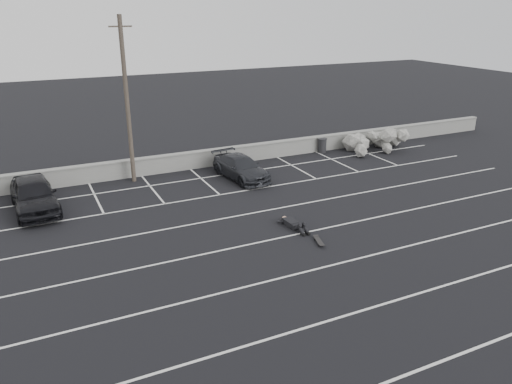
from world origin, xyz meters
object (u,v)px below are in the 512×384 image
riprap_pile (368,142)px  skateboard (319,241)px  car_left (34,195)px  utility_pole (127,101)px  person (291,220)px  trash_bin (322,145)px  car_right (241,168)px

riprap_pile → skateboard: bearing=-134.8°
car_left → utility_pole: 6.89m
person → skateboard: person is taller
car_left → skateboard: size_ratio=5.47×
car_left → skateboard: bearing=-44.3°
utility_pole → car_left: bearing=-156.3°
utility_pole → skateboard: utility_pole is taller
person → skateboard: (0.19, -2.10, -0.17)m
person → riprap_pile: bearing=35.1°
trash_bin → person: bearing=-129.2°
car_left → skateboard: 13.89m
skateboard → utility_pole: bearing=130.3°
car_left → car_right: 11.03m
utility_pole → person: (5.05, -9.23, -4.31)m
utility_pole → riprap_pile: size_ratio=1.81×
trash_bin → riprap_pile: (3.28, -0.71, 0.06)m
car_right → trash_bin: (7.19, 2.60, -0.15)m
trash_bin → skateboard: trash_bin is taller
utility_pole → trash_bin: 13.54m
trash_bin → skateboard: size_ratio=1.10×
utility_pole → car_right: bearing=-21.0°
car_right → person: bearing=-102.8°
trash_bin → riprap_pile: riprap_pile is taller
riprap_pile → person: bearing=-141.3°
riprap_pile → skateboard: riprap_pile is taller
car_left → riprap_pile: size_ratio=0.98×
car_left → car_right: size_ratio=1.09×
car_right → utility_pole: utility_pole is taller
car_left → trash_bin: bearing=4.7°
car_left → car_right: car_left is taller
riprap_pile → skateboard: (-10.94, -11.02, -0.47)m
trash_bin → person: trash_bin is taller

